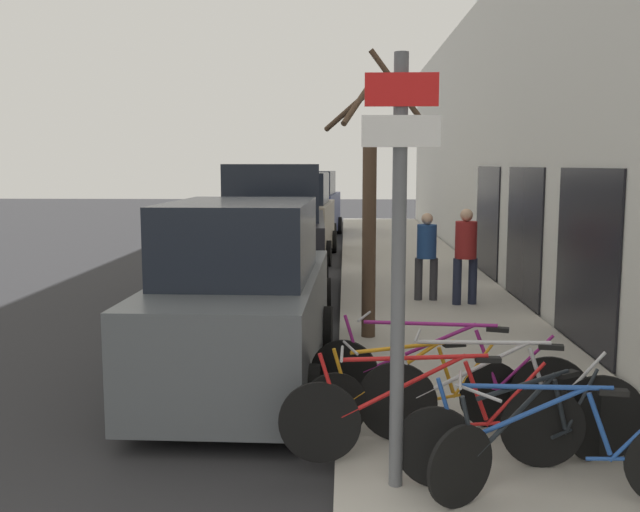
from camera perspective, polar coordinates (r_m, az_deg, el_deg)
ground_plane at (r=13.62m, az=-2.54°, el=-3.57°), size 80.00×80.00×0.00m
sidewalk_curb at (r=16.40m, az=7.34°, el=-1.49°), size 3.20×32.00×0.15m
building_facade at (r=16.40m, az=13.72°, el=9.38°), size 0.23×32.00×6.50m
signpost at (r=5.23m, az=6.32°, el=-0.10°), size 0.56×0.13×3.21m
bicycle_0 at (r=5.62m, az=17.96°, el=-14.41°), size 2.24×0.53×0.87m
bicycle_1 at (r=5.84m, az=16.66°, el=-13.66°), size 1.75×1.23×0.83m
bicycle_2 at (r=5.95m, az=8.81°, el=-12.63°), size 2.47×0.44×0.93m
bicycle_3 at (r=6.36m, az=13.94°, el=-11.33°), size 2.37×0.60×0.98m
bicycle_4 at (r=6.59m, az=7.56°, el=-10.91°), size 2.06×0.67×0.85m
bicycle_5 at (r=6.92m, az=9.83°, el=-9.64°), size 2.55×0.83×0.98m
parked_car_0 at (r=8.41m, az=-6.12°, el=-3.64°), size 2.03×4.65×2.16m
parked_car_1 at (r=13.72m, az=-3.62°, el=1.38°), size 2.23×4.67×2.58m
parked_car_2 at (r=19.50m, az=-1.81°, el=2.92°), size 2.13×4.52×2.35m
parked_car_3 at (r=25.24m, az=-0.79°, el=3.92°), size 2.25×4.61×2.35m
pedestrian_near at (r=12.58m, az=11.58°, el=0.52°), size 0.43×0.37×1.67m
pedestrian_far at (r=12.86m, az=8.52°, el=0.48°), size 0.41×0.35×1.57m
street_tree at (r=9.94m, az=3.96°, el=3.42°), size 1.47×1.48×3.98m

